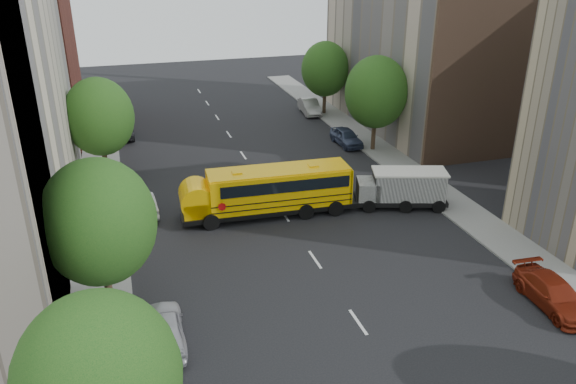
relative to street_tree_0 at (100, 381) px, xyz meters
name	(u,v)px	position (x,y,z in m)	size (l,w,h in m)	color
ground	(304,243)	(11.00, 14.00, -4.64)	(120.00, 120.00, 0.00)	black
sidewalk_left	(101,231)	(-0.50, 19.00, -4.58)	(3.00, 80.00, 0.12)	slate
sidewalk_right	(432,188)	(22.50, 19.00, -4.58)	(3.00, 80.00, 0.12)	slate
lane_markings	(261,181)	(11.00, 24.00, -4.64)	(0.15, 64.00, 0.01)	silver
building_left_redbrick	(15,64)	(-7.00, 42.00, 1.86)	(10.00, 15.00, 13.00)	maroon
building_right_far	(420,31)	(29.00, 34.00, 4.36)	(10.00, 22.00, 18.00)	#C5B199
building_right_sidewall	(492,50)	(29.00, 23.00, 4.36)	(10.10, 0.30, 18.00)	brown
street_tree_0	(100,381)	(0.00, 0.00, 0.00)	(4.80, 4.80, 7.41)	#38281C
street_tree_1	(99,222)	(0.00, 10.00, 0.31)	(5.12, 5.12, 7.90)	#38281C
street_tree_2	(99,117)	(0.00, 28.00, 0.19)	(4.99, 4.99, 7.71)	#38281C
street_tree_4	(376,92)	(22.00, 28.00, 0.43)	(5.25, 5.25, 8.10)	#38281C
street_tree_5	(325,69)	(22.00, 40.00, 0.06)	(4.86, 4.86, 7.51)	#38281C
school_bus	(267,189)	(9.94, 18.41, -2.85)	(11.52, 3.31, 3.21)	black
safari_truck	(402,188)	(18.92, 16.98, -3.28)	(6.38, 3.82, 2.58)	black
parked_car_0	(164,329)	(2.20, 7.15, -3.89)	(1.78, 4.43, 1.51)	#B2B1B8
parked_car_1	(143,204)	(2.20, 21.03, -3.96)	(1.45, 4.15, 1.37)	silver
parked_car_2	(121,131)	(1.40, 38.05, -3.98)	(2.18, 4.73, 1.32)	black
parked_car_3	(554,293)	(20.60, 4.45, -3.95)	(1.94, 4.76, 1.38)	maroon
parked_car_4	(346,137)	(20.36, 30.00, -3.91)	(1.73, 4.30, 1.46)	#35405D
parked_car_5	(310,106)	(20.60, 40.59, -3.88)	(1.62, 4.64, 1.53)	gray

